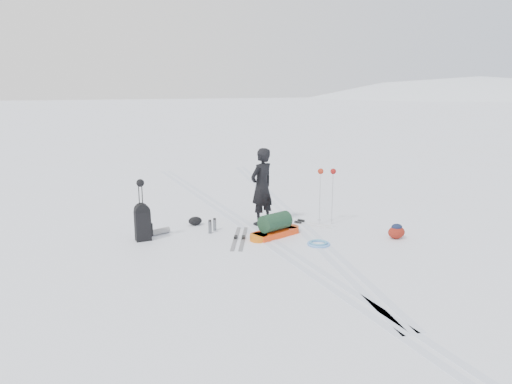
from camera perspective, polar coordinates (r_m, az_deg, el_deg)
ground at (r=11.15m, az=0.48°, el=-4.97°), size 200.00×200.00×0.00m
snow_hill_backdrop at (r=135.92m, az=14.18°, el=-20.25°), size 359.50×192.00×162.45m
ski_tracks at (r=12.14m, az=1.79°, el=-3.50°), size 3.38×17.97×0.01m
skier at (r=11.80m, az=0.66°, el=0.62°), size 0.80×0.70×1.84m
pulk_sled at (r=11.05m, az=2.18°, el=-4.06°), size 1.41×0.88×0.52m
expedition_rucksack at (r=11.01m, az=-12.59°, el=-3.46°), size 0.81×0.60×0.82m
ski_poles_black at (r=10.76m, az=-13.06°, el=0.16°), size 0.17×0.17×1.35m
ski_poles_silver at (r=11.90m, az=8.09°, el=1.63°), size 0.41×0.24×1.35m
touring_skis_grey at (r=10.91m, az=-1.90°, el=-5.29°), size 0.87×1.65×0.06m
touring_skis_white at (r=12.16m, az=5.00°, el=-3.48°), size 1.29×1.46×0.06m
rope_coil at (r=10.59m, az=7.16°, el=-5.85°), size 0.55×0.55×0.06m
small_daypack at (r=11.31m, az=15.76°, el=-4.35°), size 0.48×0.45×0.33m
thermos_pair at (r=11.41m, az=-5.02°, el=-3.85°), size 0.24×0.26×0.31m
stuff_sack at (r=12.00m, az=-6.97°, el=-3.30°), size 0.39×0.34×0.20m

